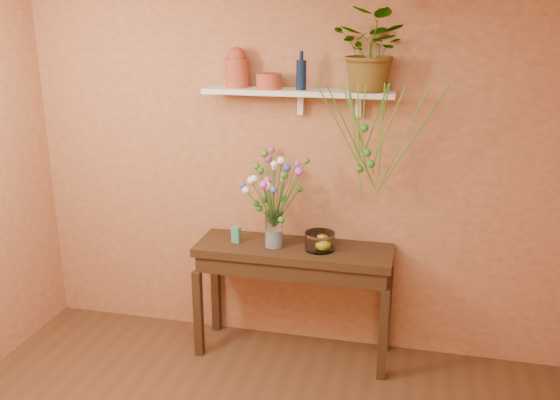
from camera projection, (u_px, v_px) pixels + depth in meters
room at (194, 284)px, 2.53m from camera, size 4.04×4.04×2.70m
sideboard at (294, 262)px, 4.34m from camera, size 1.39×0.45×0.85m
wall_shelf at (300, 93)px, 4.09m from camera, size 1.30×0.24×0.19m
terracotta_jug at (237, 68)px, 4.16m from camera, size 0.20×0.20×0.27m
terracotta_pot at (269, 81)px, 4.10m from camera, size 0.21×0.21×0.10m
blue_bottle at (301, 74)px, 4.03m from camera, size 0.08×0.08×0.25m
spider_plant at (373, 50)px, 3.90m from camera, size 0.61×0.57×0.53m
plant_fronds at (369, 142)px, 3.91m from camera, size 0.84×0.31×0.79m
glass_vase at (274, 232)px, 4.27m from camera, size 0.13×0.13×0.26m
bouquet at (273, 181)px, 4.16m from camera, size 0.47×0.64×0.54m
glass_bowl at (320, 242)px, 4.23m from camera, size 0.21×0.21×0.13m
lemon at (322, 244)px, 4.23m from camera, size 0.07×0.07×0.07m
carton at (236, 235)px, 4.37m from camera, size 0.06×0.05×0.11m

